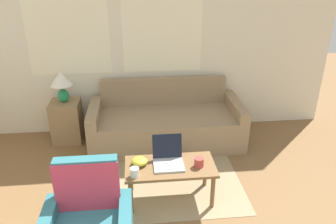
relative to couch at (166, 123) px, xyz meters
name	(u,v)px	position (x,y,z in m)	size (l,w,h in m)	color
wall_back	(122,43)	(-0.56, 0.46, 1.04)	(6.08, 0.06, 2.60)	silver
rug	(165,166)	(-0.08, -0.67, -0.26)	(1.68, 1.95, 0.01)	#9E8966
couch	(166,123)	(0.00, 0.00, 0.00)	(2.07, 0.89, 0.83)	#937A5B
side_table	(67,121)	(-1.39, 0.16, 0.03)	(0.39, 0.39, 0.59)	#937551
table_lamp	(61,82)	(-1.39, 0.16, 0.61)	(0.29, 0.29, 0.43)	#1E8451
coffee_table	(170,170)	(-0.08, -1.28, 0.10)	(0.93, 0.47, 0.42)	brown
laptop	(168,158)	(-0.10, -1.23, 0.21)	(0.31, 0.33, 0.27)	#B7B7BC
cup_navy	(199,162)	(0.21, -1.32, 0.20)	(0.10, 0.10, 0.10)	#B23D38
cup_yellow	(135,172)	(-0.45, -1.43, 0.20)	(0.09, 0.09, 0.09)	white
snack_bowl	(140,161)	(-0.39, -1.23, 0.19)	(0.17, 0.17, 0.08)	gold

